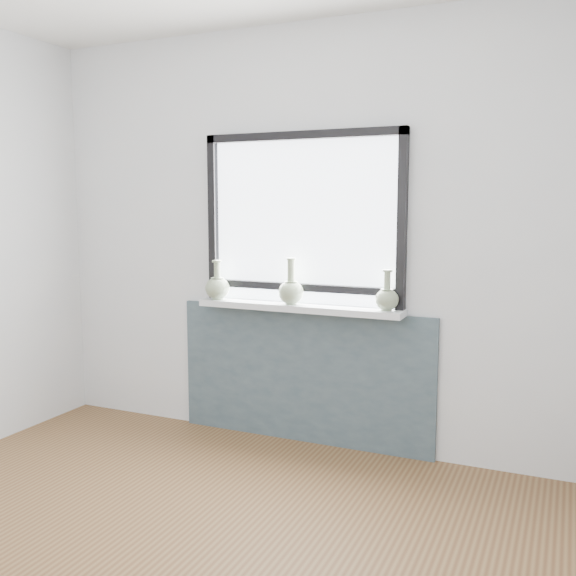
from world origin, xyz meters
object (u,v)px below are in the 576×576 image
at_px(windowsill, 299,307).
at_px(vase_a, 217,287).
at_px(vase_c, 387,298).
at_px(vase_b, 291,290).

height_order(windowsill, vase_a, vase_a).
relative_size(windowsill, vase_a, 5.19).
bearing_deg(vase_c, windowsill, 178.95).
bearing_deg(vase_b, vase_a, -179.19).
height_order(windowsill, vase_c, vase_c).
distance_m(windowsill, vase_c, 0.57).
relative_size(windowsill, vase_c, 5.53).
bearing_deg(windowsill, vase_b, -157.72).
xyz_separation_m(windowsill, vase_a, (-0.56, -0.03, 0.10)).
relative_size(vase_a, vase_c, 1.06).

